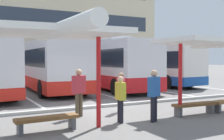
{
  "coord_description": "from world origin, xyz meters",
  "views": [
    {
      "loc": [
        -5.14,
        -10.36,
        2.09
      ],
      "look_at": [
        1.73,
        2.51,
        1.53
      ],
      "focal_mm": 44.81,
      "sensor_mm": 36.0,
      "label": 1
    }
  ],
  "objects": [
    {
      "name": "lane_stripe_3",
      "position": [
        2.13,
        7.71,
        0.0
      ],
      "size": [
        0.16,
        14.0,
        0.01
      ],
      "primitive_type": "cube",
      "color": "white",
      "rests_on": "ground"
    },
    {
      "name": "coach_bus_2",
      "position": [
        -0.11,
        8.59,
        1.68
      ],
      "size": [
        2.93,
        11.25,
        3.61
      ],
      "color": "silver",
      "rests_on": "ground"
    },
    {
      "name": "waiting_passenger_2",
      "position": [
        -1.44,
        -0.87,
        1.02
      ],
      "size": [
        0.55,
        0.38,
        1.74
      ],
      "color": "brown",
      "rests_on": "ground"
    },
    {
      "name": "bench_0",
      "position": [
        -3.03,
        -2.44,
        0.34
      ],
      "size": [
        1.84,
        0.49,
        0.45
      ],
      "color": "brown",
      "rests_on": "ground"
    },
    {
      "name": "waiting_passenger_1",
      "position": [
        0.41,
        -0.73,
        0.89
      ],
      "size": [
        0.48,
        0.47,
        1.56
      ],
      "color": "black",
      "rests_on": "ground"
    },
    {
      "name": "bench_1",
      "position": [
        2.51,
        -2.62,
        0.34
      ],
      "size": [
        1.86,
        0.51,
        0.45
      ],
      "color": "brown",
      "rests_on": "ground"
    },
    {
      "name": "platform_kerb",
      "position": [
        0.0,
        0.51,
        0.06
      ],
      "size": [
        44.0,
        0.24,
        0.12
      ],
      "primitive_type": "cube",
      "color": "#ADADA8",
      "rests_on": "ground"
    },
    {
      "name": "coach_bus_3",
      "position": [
        4.06,
        7.75,
        1.67
      ],
      "size": [
        3.17,
        11.4,
        3.62
      ],
      "color": "silver",
      "rests_on": "ground"
    },
    {
      "name": "ground_plane",
      "position": [
        0.0,
        0.0,
        0.0
      ],
      "size": [
        160.0,
        160.0,
        0.0
      ],
      "primitive_type": "plane",
      "color": "slate"
    },
    {
      "name": "lane_stripe_4",
      "position": [
        6.4,
        7.71,
        0.0
      ],
      "size": [
        0.16,
        14.0,
        0.01
      ],
      "primitive_type": "cube",
      "color": "white",
      "rests_on": "ground"
    },
    {
      "name": "terminal_building",
      "position": [
        0.04,
        31.98,
        7.2
      ],
      "size": [
        42.83,
        13.5,
        17.13
      ],
      "color": "beige",
      "rests_on": "ground"
    },
    {
      "name": "waiting_passenger_0",
      "position": [
        -0.59,
        -2.41,
        0.88
      ],
      "size": [
        0.28,
        0.47,
        1.54
      ],
      "color": "black",
      "rests_on": "ground"
    },
    {
      "name": "lane_stripe_2",
      "position": [
        -2.13,
        7.71,
        0.0
      ],
      "size": [
        0.16,
        14.0,
        0.01
      ],
      "primitive_type": "cube",
      "color": "white",
      "rests_on": "ground"
    },
    {
      "name": "lane_stripe_5",
      "position": [
        10.67,
        7.71,
        0.0
      ],
      "size": [
        0.16,
        14.0,
        0.01
      ],
      "primitive_type": "cube",
      "color": "white",
      "rests_on": "ground"
    },
    {
      "name": "waiting_shelter_1",
      "position": [
        3.41,
        -2.88,
        2.67
      ],
      "size": [
        4.26,
        4.39,
        2.89
      ],
      "color": "red",
      "rests_on": "ground"
    },
    {
      "name": "waiting_passenger_3",
      "position": [
        0.45,
        -2.85,
        1.02
      ],
      "size": [
        0.55,
        0.41,
        1.74
      ],
      "color": "black",
      "rests_on": "ground"
    },
    {
      "name": "coach_bus_4",
      "position": [
        8.44,
        8.85,
        1.66
      ],
      "size": [
        3.38,
        10.62,
        3.56
      ],
      "color": "silver",
      "rests_on": "ground"
    },
    {
      "name": "waiting_shelter_0",
      "position": [
        -3.03,
        -2.89,
        2.79
      ],
      "size": [
        4.11,
        4.77,
        3.01
      ],
      "color": "red",
      "rests_on": "ground"
    }
  ]
}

